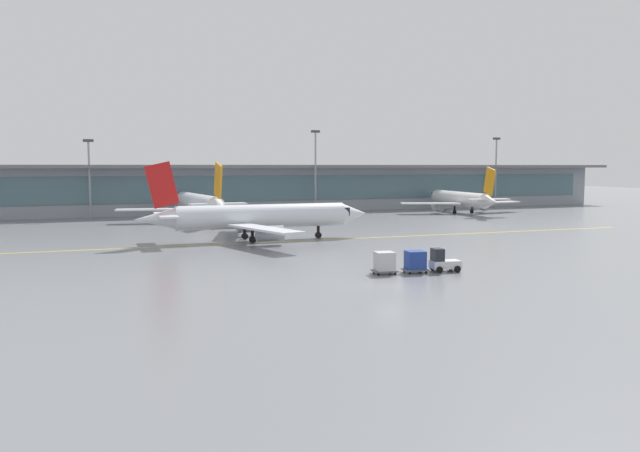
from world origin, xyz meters
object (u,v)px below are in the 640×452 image
(cargo_dolly_trailing, at_px, (384,262))
(apron_light_mast_1, at_px, (89,175))
(gate_airplane_2, at_px, (460,199))
(taxiing_regional_jet, at_px, (259,217))
(cargo_dolly_lead, at_px, (415,261))
(apron_light_mast_3, at_px, (496,170))
(apron_light_mast_2, at_px, (315,168))
(gate_airplane_1, at_px, (199,203))
(baggage_tug, at_px, (443,262))

(cargo_dolly_trailing, xyz_separation_m, apron_light_mast_1, (-22.95, 70.61, 6.69))
(gate_airplane_2, height_order, taxiing_regional_jet, taxiing_regional_jet)
(cargo_dolly_lead, distance_m, cargo_dolly_trailing, 2.84)
(apron_light_mast_1, relative_size, apron_light_mast_3, 0.90)
(apron_light_mast_2, bearing_deg, taxiing_regional_jet, -119.00)
(gate_airplane_1, xyz_separation_m, baggage_tug, (11.04, -59.99, -2.11))
(cargo_dolly_trailing, xyz_separation_m, apron_light_mast_2, (19.58, 69.69, 7.88))
(gate_airplane_1, height_order, apron_light_mast_3, apron_light_mast_3)
(gate_airplane_2, xyz_separation_m, apron_light_mast_1, (-69.47, 11.73, 4.96))
(gate_airplane_1, bearing_deg, baggage_tug, -173.99)
(gate_airplane_1, xyz_separation_m, taxiing_regional_jet, (1.98, -31.43, -0.01))
(taxiing_regional_jet, height_order, baggage_tug, taxiing_regional_jet)
(cargo_dolly_lead, height_order, apron_light_mast_3, apron_light_mast_3)
(cargo_dolly_trailing, bearing_deg, apron_light_mast_2, 82.49)
(taxiing_regional_jet, relative_size, cargo_dolly_trailing, 13.01)
(cargo_dolly_lead, relative_size, apron_light_mast_1, 0.16)
(gate_airplane_2, xyz_separation_m, apron_light_mast_2, (-26.94, 10.81, 6.16))
(apron_light_mast_1, bearing_deg, cargo_dolly_trailing, -71.99)
(gate_airplane_1, height_order, gate_airplane_2, gate_airplane_1)
(gate_airplane_1, distance_m, apron_light_mast_2, 27.94)
(taxiing_regional_jet, xyz_separation_m, cargo_dolly_trailing, (3.65, -27.78, -1.93))
(gate_airplane_2, distance_m, cargo_dolly_lead, 73.67)
(taxiing_regional_jet, height_order, cargo_dolly_lead, taxiing_regional_jet)
(apron_light_mast_2, height_order, apron_light_mast_3, apron_light_mast_2)
(apron_light_mast_3, bearing_deg, apron_light_mast_2, -179.17)
(gate_airplane_1, height_order, taxiing_regional_jet, gate_airplane_1)
(taxiing_regional_jet, xyz_separation_m, apron_light_mast_2, (23.23, 41.91, 5.95))
(baggage_tug, bearing_deg, apron_light_mast_1, 119.85)
(cargo_dolly_trailing, xyz_separation_m, apron_light_mast_3, (63.27, 70.32, 7.52))
(cargo_dolly_trailing, relative_size, apron_light_mast_1, 0.16)
(apron_light_mast_1, bearing_deg, taxiing_regional_jet, -65.73)
(gate_airplane_1, relative_size, cargo_dolly_lead, 13.11)
(gate_airplane_2, bearing_deg, taxiing_regional_jet, 127.47)
(apron_light_mast_2, bearing_deg, baggage_tug, -101.37)
(gate_airplane_1, bearing_deg, gate_airplane_2, -94.78)
(baggage_tug, height_order, apron_light_mast_1, apron_light_mast_1)
(gate_airplane_2, bearing_deg, baggage_tug, 151.10)
(cargo_dolly_lead, relative_size, apron_light_mast_2, 0.14)
(cargo_dolly_lead, bearing_deg, gate_airplane_2, 61.78)
(baggage_tug, relative_size, apron_light_mast_1, 0.20)
(gate_airplane_1, distance_m, baggage_tug, 61.04)
(apron_light_mast_1, xyz_separation_m, apron_light_mast_2, (42.53, -0.92, 1.20))
(taxiing_regional_jet, bearing_deg, baggage_tug, -71.76)
(cargo_dolly_lead, xyz_separation_m, apron_light_mast_1, (-25.77, 71.01, 6.69))
(gate_airplane_1, relative_size, baggage_tug, 10.90)
(baggage_tug, relative_size, apron_light_mast_2, 0.17)
(gate_airplane_1, xyz_separation_m, apron_light_mast_2, (25.21, 10.47, 5.94))
(gate_airplane_1, relative_size, cargo_dolly_trailing, 13.11)
(gate_airplane_2, xyz_separation_m, apron_light_mast_3, (16.75, 11.44, 5.79))
(taxiing_regional_jet, bearing_deg, cargo_dolly_trailing, -81.87)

